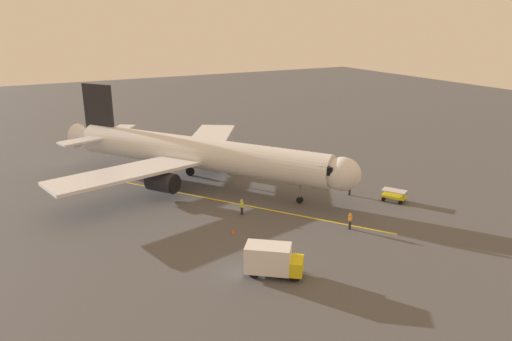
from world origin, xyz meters
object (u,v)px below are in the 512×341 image
ground_crew_marshaller (350,221)px  safety_cone_wing_port (292,266)px  ground_crew_loader (350,188)px  safety_cone_nose_right (291,182)px  safety_cone_nose_left (233,231)px  airplane (195,153)px  ground_crew_wing_walker (242,207)px  baggage_cart_near_nose (394,195)px  box_truck_portside (273,260)px

ground_crew_marshaller → safety_cone_wing_port: (9.20, 3.93, -0.61)m
ground_crew_loader → safety_cone_nose_right: (3.89, -6.64, -0.61)m
ground_crew_loader → safety_cone_nose_left: (16.50, 3.05, -0.61)m
airplane → safety_cone_nose_left: 15.62m
ground_crew_marshaller → safety_cone_nose_left: bearing=-22.9°
ground_crew_wing_walker → baggage_cart_near_nose: (-16.95, 4.54, -0.23)m
ground_crew_loader → safety_cone_nose_right: size_ratio=3.11×
safety_cone_nose_left → safety_cone_nose_right: (-12.61, -9.68, 0.00)m
box_truck_portside → safety_cone_wing_port: size_ratio=8.78×
ground_crew_loader → safety_cone_wing_port: ground_crew_loader is taller
ground_crew_marshaller → ground_crew_loader: bearing=-128.7°
airplane → ground_crew_marshaller: size_ratio=20.55×
safety_cone_nose_left → safety_cone_wing_port: size_ratio=1.00×
ground_crew_loader → safety_cone_nose_left: size_ratio=3.11×
baggage_cart_near_nose → box_truck_portside: bearing=20.9°
baggage_cart_near_nose → box_truck_portside: box_truck_portside is taller
ground_crew_loader → box_truck_portside: (17.07, 11.58, 0.50)m
safety_cone_nose_right → ground_crew_marshaller: bearing=81.6°
ground_crew_loader → baggage_cart_near_nose: bearing=130.1°
ground_crew_loader → safety_cone_nose_right: bearing=-59.6°
baggage_cart_near_nose → safety_cone_nose_left: 19.76m
airplane → safety_cone_wing_port: airplane is taller
airplane → safety_cone_wing_port: bearing=88.0°
ground_crew_marshaller → safety_cone_nose_right: bearing=-98.4°
safety_cone_nose_left → safety_cone_wing_port: (-1.32, 8.36, 0.00)m
box_truck_portside → safety_cone_nose_left: bearing=-93.8°
box_truck_portside → safety_cone_wing_port: bearing=-174.7°
ground_crew_marshaller → safety_cone_wing_port: size_ratio=3.11×
ground_crew_wing_walker → safety_cone_nose_right: size_ratio=3.11×
baggage_cart_near_nose → safety_cone_wing_port: 19.92m
safety_cone_nose_right → safety_cone_wing_port: bearing=57.9°
baggage_cart_near_nose → safety_cone_nose_left: size_ratio=5.36×
airplane → ground_crew_loader: size_ratio=20.55×
ground_crew_wing_walker → safety_cone_wing_port: ground_crew_wing_walker is taller
airplane → ground_crew_wing_walker: (-0.66, 11.27, -3.12)m
box_truck_portside → safety_cone_nose_right: size_ratio=8.78×
airplane → safety_cone_nose_right: size_ratio=63.88×
ground_crew_loader → safety_cone_nose_right: 7.72m
ground_crew_wing_walker → safety_cone_nose_left: size_ratio=3.11×
ground_crew_marshaller → box_truck_portside: size_ratio=0.35×
baggage_cart_near_nose → safety_cone_nose_left: (19.74, -0.79, -0.38)m
box_truck_portside → safety_cone_nose_right: box_truck_portside is taller
ground_crew_wing_walker → box_truck_portside: size_ratio=0.35×
ground_crew_wing_walker → baggage_cart_near_nose: size_ratio=0.58×
ground_crew_marshaller → safety_cone_nose_right: size_ratio=3.11×
baggage_cart_near_nose → safety_cone_nose_right: (7.13, -10.47, -0.38)m
airplane → safety_cone_wing_port: 23.69m
ground_crew_wing_walker → safety_cone_nose_left: ground_crew_wing_walker is taller
airplane → safety_cone_nose_left: (2.13, 15.02, -3.73)m
ground_crew_loader → ground_crew_marshaller: bearing=51.3°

